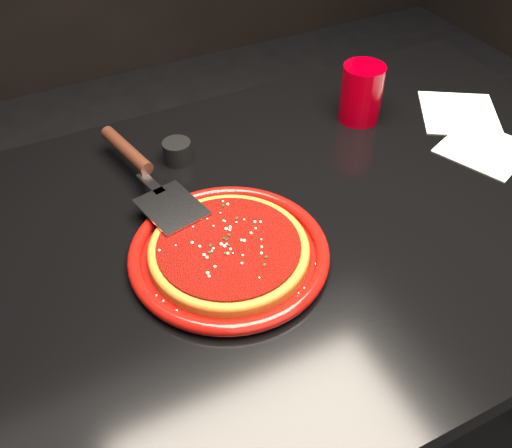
{
  "coord_description": "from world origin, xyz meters",
  "views": [
    {
      "loc": [
        -0.4,
        -0.58,
        1.37
      ],
      "look_at": [
        -0.11,
        -0.01,
        0.77
      ],
      "focal_mm": 40.0,
      "sensor_mm": 36.0,
      "label": 1
    }
  ],
  "objects_px": {
    "plate": "(229,253)",
    "pizza_server": "(148,173)",
    "table": "(302,344)",
    "cup": "(361,93)",
    "ramekin": "(177,152)"
  },
  "relations": [
    {
      "from": "table",
      "to": "pizza_server",
      "type": "xyz_separation_m",
      "value": [
        -0.22,
        0.16,
        0.41
      ]
    },
    {
      "from": "table",
      "to": "ramekin",
      "type": "relative_size",
      "value": 23.61
    },
    {
      "from": "table",
      "to": "pizza_server",
      "type": "relative_size",
      "value": 3.43
    },
    {
      "from": "table",
      "to": "cup",
      "type": "distance_m",
      "value": 0.52
    },
    {
      "from": "ramekin",
      "to": "table",
      "type": "bearing_deg",
      "value": -56.2
    },
    {
      "from": "plate",
      "to": "pizza_server",
      "type": "relative_size",
      "value": 0.86
    },
    {
      "from": "cup",
      "to": "ramekin",
      "type": "relative_size",
      "value": 2.21
    },
    {
      "from": "ramekin",
      "to": "pizza_server",
      "type": "bearing_deg",
      "value": -139.35
    },
    {
      "from": "table",
      "to": "pizza_server",
      "type": "bearing_deg",
      "value": 144.1
    },
    {
      "from": "table",
      "to": "plate",
      "type": "relative_size",
      "value": 4.01
    },
    {
      "from": "pizza_server",
      "to": "table",
      "type": "bearing_deg",
      "value": -47.81
    },
    {
      "from": "plate",
      "to": "cup",
      "type": "distance_m",
      "value": 0.46
    },
    {
      "from": "cup",
      "to": "ramekin",
      "type": "distance_m",
      "value": 0.37
    },
    {
      "from": "plate",
      "to": "ramekin",
      "type": "distance_m",
      "value": 0.26
    },
    {
      "from": "plate",
      "to": "ramekin",
      "type": "height_order",
      "value": "ramekin"
    }
  ]
}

